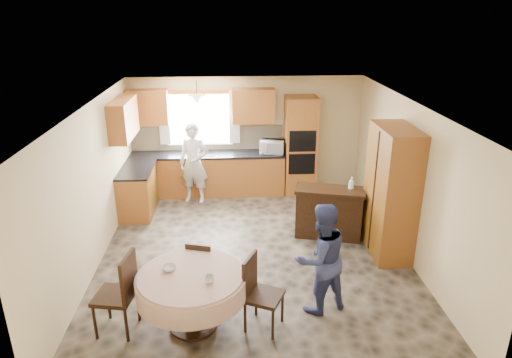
{
  "coord_description": "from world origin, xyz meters",
  "views": [
    {
      "loc": [
        -0.36,
        -6.66,
        3.89
      ],
      "look_at": [
        0.05,
        0.3,
        1.23
      ],
      "focal_mm": 32.0,
      "sensor_mm": 36.0,
      "label": 1
    }
  ],
  "objects_px": {
    "chair_right": "(258,289)",
    "person_dining": "(321,259)",
    "chair_back": "(201,266)",
    "sideboard": "(329,214)",
    "person_sink": "(194,163)",
    "cupboard": "(391,192)",
    "oven_tower": "(300,146)",
    "chair_left": "(121,290)",
    "dining_table": "(192,286)"
  },
  "relations": [
    {
      "from": "person_sink",
      "to": "sideboard",
      "type": "bearing_deg",
      "value": -20.98
    },
    {
      "from": "chair_right",
      "to": "cupboard",
      "type": "bearing_deg",
      "value": -26.25
    },
    {
      "from": "sideboard",
      "to": "person_dining",
      "type": "xyz_separation_m",
      "value": [
        -0.56,
        -2.08,
        0.35
      ]
    },
    {
      "from": "chair_right",
      "to": "person_dining",
      "type": "relative_size",
      "value": 0.64
    },
    {
      "from": "oven_tower",
      "to": "chair_left",
      "type": "relative_size",
      "value": 1.95
    },
    {
      "from": "cupboard",
      "to": "chair_left",
      "type": "distance_m",
      "value": 4.38
    },
    {
      "from": "chair_back",
      "to": "sideboard",
      "type": "bearing_deg",
      "value": -126.38
    },
    {
      "from": "dining_table",
      "to": "chair_left",
      "type": "xyz_separation_m",
      "value": [
        -0.87,
        -0.01,
        -0.01
      ]
    },
    {
      "from": "person_sink",
      "to": "person_dining",
      "type": "xyz_separation_m",
      "value": [
        1.91,
        -3.8,
        -0.07
      ]
    },
    {
      "from": "sideboard",
      "to": "cupboard",
      "type": "distance_m",
      "value": 1.22
    },
    {
      "from": "oven_tower",
      "to": "dining_table",
      "type": "bearing_deg",
      "value": -114.34
    },
    {
      "from": "chair_right",
      "to": "person_dining",
      "type": "bearing_deg",
      "value": -44.44
    },
    {
      "from": "chair_left",
      "to": "chair_back",
      "type": "height_order",
      "value": "chair_left"
    },
    {
      "from": "oven_tower",
      "to": "chair_back",
      "type": "distance_m",
      "value": 4.3
    },
    {
      "from": "chair_back",
      "to": "person_sink",
      "type": "height_order",
      "value": "person_sink"
    },
    {
      "from": "person_sink",
      "to": "cupboard",
      "type": "bearing_deg",
      "value": -20.92
    },
    {
      "from": "cupboard",
      "to": "sideboard",
      "type": "bearing_deg",
      "value": 145.39
    },
    {
      "from": "cupboard",
      "to": "person_dining",
      "type": "bearing_deg",
      "value": -133.7
    },
    {
      "from": "oven_tower",
      "to": "chair_back",
      "type": "bearing_deg",
      "value": -117.19
    },
    {
      "from": "sideboard",
      "to": "dining_table",
      "type": "height_order",
      "value": "sideboard"
    },
    {
      "from": "sideboard",
      "to": "person_dining",
      "type": "relative_size",
      "value": 0.77
    },
    {
      "from": "dining_table",
      "to": "person_dining",
      "type": "bearing_deg",
      "value": 9.82
    },
    {
      "from": "chair_right",
      "to": "dining_table",
      "type": "bearing_deg",
      "value": 113.83
    },
    {
      "from": "cupboard",
      "to": "person_sink",
      "type": "height_order",
      "value": "cupboard"
    },
    {
      "from": "dining_table",
      "to": "chair_left",
      "type": "relative_size",
      "value": 1.27
    },
    {
      "from": "chair_right",
      "to": "person_sink",
      "type": "height_order",
      "value": "person_sink"
    },
    {
      "from": "sideboard",
      "to": "cupboard",
      "type": "relative_size",
      "value": 0.56
    },
    {
      "from": "sideboard",
      "to": "chair_back",
      "type": "relative_size",
      "value": 1.38
    },
    {
      "from": "sideboard",
      "to": "cupboard",
      "type": "bearing_deg",
      "value": -20.23
    },
    {
      "from": "cupboard",
      "to": "chair_back",
      "type": "bearing_deg",
      "value": -160.19
    },
    {
      "from": "sideboard",
      "to": "chair_back",
      "type": "xyz_separation_m",
      "value": [
        -2.16,
        -1.68,
        0.05
      ]
    },
    {
      "from": "chair_back",
      "to": "person_dining",
      "type": "relative_size",
      "value": 0.56
    },
    {
      "from": "oven_tower",
      "to": "sideboard",
      "type": "xyz_separation_m",
      "value": [
        0.21,
        -2.11,
        -0.63
      ]
    },
    {
      "from": "oven_tower",
      "to": "chair_back",
      "type": "height_order",
      "value": "oven_tower"
    },
    {
      "from": "sideboard",
      "to": "chair_left",
      "type": "relative_size",
      "value": 1.1
    },
    {
      "from": "chair_left",
      "to": "person_dining",
      "type": "bearing_deg",
      "value": 106.77
    },
    {
      "from": "oven_tower",
      "to": "chair_right",
      "type": "distance_m",
      "value": 4.69
    },
    {
      "from": "cupboard",
      "to": "person_dining",
      "type": "xyz_separation_m",
      "value": [
        -1.42,
        -1.49,
        -0.3
      ]
    },
    {
      "from": "chair_back",
      "to": "cupboard",
      "type": "bearing_deg",
      "value": -144.38
    },
    {
      "from": "chair_left",
      "to": "chair_back",
      "type": "xyz_separation_m",
      "value": [
        0.95,
        0.7,
        -0.12
      ]
    },
    {
      "from": "oven_tower",
      "to": "person_sink",
      "type": "relative_size",
      "value": 1.26
    },
    {
      "from": "chair_right",
      "to": "person_sink",
      "type": "bearing_deg",
      "value": 39.86
    },
    {
      "from": "person_dining",
      "to": "oven_tower",
      "type": "bearing_deg",
      "value": -117.16
    },
    {
      "from": "oven_tower",
      "to": "person_dining",
      "type": "bearing_deg",
      "value": -94.77
    },
    {
      "from": "sideboard",
      "to": "chair_right",
      "type": "distance_m",
      "value": 2.78
    },
    {
      "from": "person_dining",
      "to": "chair_right",
      "type": "bearing_deg",
      "value": -2.13
    },
    {
      "from": "sideboard",
      "to": "chair_left",
      "type": "bearing_deg",
      "value": -128.22
    },
    {
      "from": "cupboard",
      "to": "person_sink",
      "type": "xyz_separation_m",
      "value": [
        -3.33,
        2.31,
        -0.23
      ]
    },
    {
      "from": "oven_tower",
      "to": "person_sink",
      "type": "distance_m",
      "value": 2.31
    },
    {
      "from": "chair_right",
      "to": "person_dining",
      "type": "height_order",
      "value": "person_dining"
    }
  ]
}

